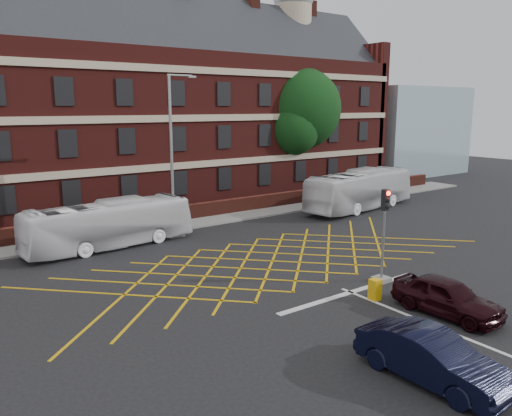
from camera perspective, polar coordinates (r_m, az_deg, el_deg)
ground at (r=24.52m, az=4.77°, el=-7.21°), size 120.00×120.00×0.00m
victorian_building at (r=42.44m, az=-14.93°, el=11.13°), size 51.00×12.17×20.40m
boundary_wall at (r=34.89m, az=-9.29°, el=-0.71°), size 56.00×0.50×1.10m
far_pavement at (r=34.12m, az=-8.50°, el=-1.81°), size 60.00×3.00×0.12m
glass_block at (r=62.59m, az=16.08°, el=8.48°), size 14.00×10.00×10.00m
box_junction_hatching at (r=25.98m, az=1.88°, el=-6.07°), size 8.22×8.22×0.02m
stop_line at (r=22.15m, az=10.77°, el=-9.44°), size 8.00×0.30×0.02m
centre_line at (r=18.73m, az=25.86°, el=-14.49°), size 0.15×14.00×0.02m
bus_left at (r=29.31m, az=-16.41°, el=-1.80°), size 9.77×3.01×2.68m
bus_right at (r=39.39m, az=11.81°, el=2.05°), size 11.25×4.19×3.06m
car_navy at (r=15.89m, az=19.39°, el=-15.79°), size 1.77×4.58×1.49m
car_maroon at (r=20.71m, az=20.99°, el=-9.44°), size 1.86×4.30×1.45m
deciduous_tree at (r=45.99m, az=5.01°, el=10.58°), size 7.61×7.37×11.33m
traffic_light_near at (r=23.26m, az=14.33°, el=-4.03°), size 0.70×0.70×4.27m
street_lamp at (r=30.67m, az=-9.43°, el=3.03°), size 2.25×1.00×9.71m
utility_cabinet at (r=21.42m, az=13.43°, el=-9.06°), size 0.41×0.41×0.89m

